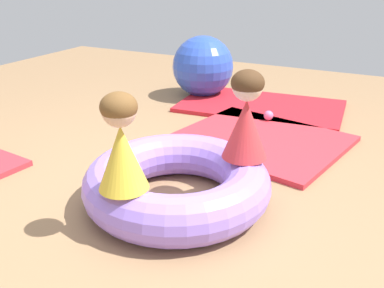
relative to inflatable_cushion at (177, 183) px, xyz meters
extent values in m
plane|color=#93704C|center=(-0.14, 0.02, -0.14)|extent=(8.00, 8.00, 0.00)
cube|color=red|center=(-0.15, 2.04, -0.12)|extent=(1.67, 1.07, 0.04)
cube|color=red|center=(0.14, 1.16, -0.12)|extent=(1.47, 1.32, 0.04)
torus|color=#9975EA|center=(0.00, 0.00, 0.00)|extent=(1.13, 1.13, 0.28)
cone|color=yellow|center=(-0.09, -0.40, 0.31)|extent=(0.36, 0.36, 0.34)
sphere|color=#DBAD89|center=(-0.09, -0.40, 0.56)|extent=(0.17, 0.17, 0.17)
ellipsoid|color=brown|center=(-0.09, -0.40, 0.58)|extent=(0.19, 0.19, 0.15)
cone|color=red|center=(0.33, 0.25, 0.32)|extent=(0.34, 0.34, 0.36)
sphere|color=beige|center=(0.33, 0.25, 0.58)|extent=(0.18, 0.18, 0.18)
ellipsoid|color=#472D19|center=(0.33, 0.25, 0.60)|extent=(0.19, 0.19, 0.15)
sphere|color=pink|center=(0.06, 1.61, -0.06)|extent=(0.09, 0.09, 0.09)
sphere|color=yellow|center=(-0.32, 2.17, -0.07)|extent=(0.06, 0.06, 0.06)
sphere|color=teal|center=(0.04, 0.75, -0.05)|extent=(0.10, 0.10, 0.10)
sphere|color=blue|center=(-0.87, 2.17, 0.19)|extent=(0.66, 0.66, 0.66)
camera|label=1|loc=(1.12, -2.01, 1.22)|focal=40.37mm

